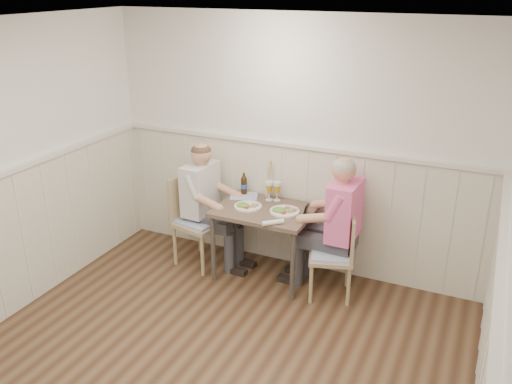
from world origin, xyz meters
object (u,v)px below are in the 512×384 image
Objects in this scene: diner_cream at (204,212)px; beer_bottle at (244,185)px; chair_right at (337,252)px; grass_vase at (268,180)px; man_in_pink at (339,235)px; chair_left at (196,217)px; dining_table at (264,218)px.

diner_cream reaches higher than beer_bottle.
grass_vase is (-0.88, 0.37, 0.47)m from chair_right.
chair_left is at bearing -177.01° from man_in_pink.
beer_bottle reaches higher than chair_left.
beer_bottle is at bearing 142.78° from dining_table.
chair_left is 0.69× the size of man_in_pink.
dining_table is 0.71m from diner_cream.
diner_cream is at bearing -146.28° from beer_bottle.
beer_bottle is at bearing -170.72° from grass_vase.
man_in_pink is 1.46m from diner_cream.
man_in_pink reaches higher than beer_bottle.
chair_left is 0.62m from beer_bottle.
dining_table is 0.98× the size of chair_left.
dining_table is 0.80m from chair_right.
grass_vase is (0.25, 0.04, 0.08)m from beer_bottle.
chair_right is 1.56m from chair_left.
diner_cream reaches higher than chair_left.
chair_left is 0.72× the size of diner_cream.
chair_right is 0.64× the size of diner_cream.
man_in_pink reaches higher than diner_cream.
beer_bottle is (0.43, 0.30, 0.33)m from chair_left.
man_in_pink reaches higher than grass_vase.
chair_right reaches higher than dining_table.
chair_left is 0.10m from diner_cream.
diner_cream is at bearing 38.76° from chair_left.
grass_vase reaches higher than beer_bottle.
man_in_pink is at bearing 101.63° from chair_right.
diner_cream reaches higher than dining_table.
grass_vase reaches higher than chair_left.
dining_table is 0.76m from man_in_pink.
chair_right is 0.16m from man_in_pink.
beer_bottle reaches higher than chair_right.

